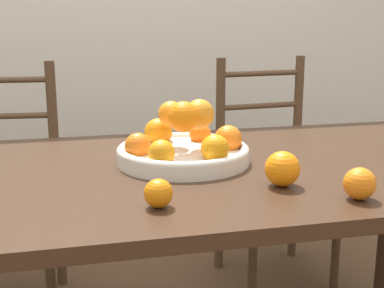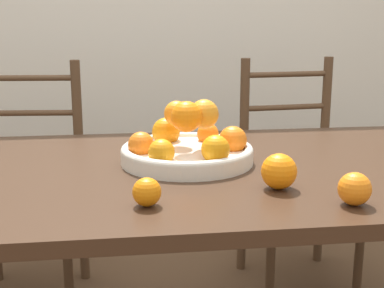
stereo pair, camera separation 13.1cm
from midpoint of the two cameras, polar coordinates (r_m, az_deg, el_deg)
The scene contains 7 objects.
dining_table at distance 1.42m, azimuth -3.21°, elevation -6.03°, with size 1.88×0.87×0.75m.
fruit_bowl at distance 1.42m, azimuth -3.56°, elevation -0.29°, with size 0.35×0.35×0.17m.
orange_loose_0 at distance 1.18m, azimuth 14.44°, elevation -4.16°, with size 0.07×0.07×0.07m.
orange_loose_1 at distance 1.23m, azimuth 6.64°, elevation -2.69°, with size 0.08×0.08×0.08m.
orange_loose_2 at distance 1.10m, azimuth -7.04°, elevation -5.29°, with size 0.06×0.06×0.06m.
chair_left at distance 2.21m, azimuth -21.21°, elevation -5.13°, with size 0.45×0.44×0.96m.
chair_right at distance 2.32m, azimuth 6.99°, elevation -3.40°, with size 0.46×0.44×0.96m.
Camera 1 is at (-0.30, -1.30, 1.13)m, focal length 50.00 mm.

